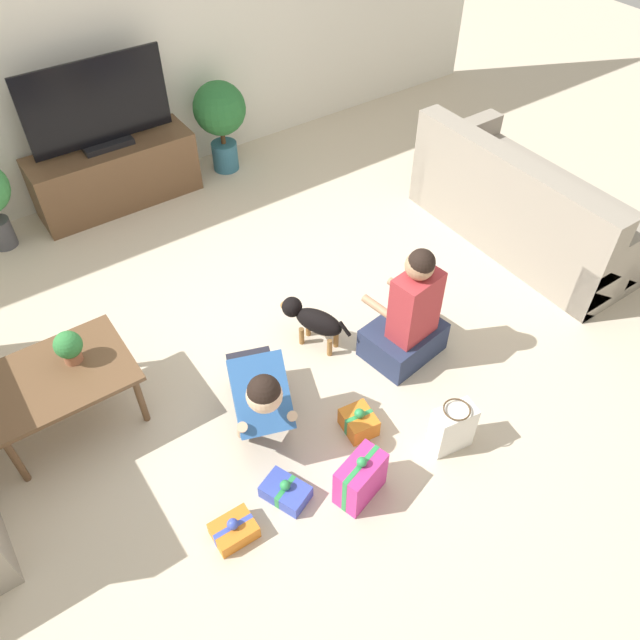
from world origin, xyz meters
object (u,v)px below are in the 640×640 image
tv (98,109)px  gift_box_a (359,422)px  coffee_table (57,380)px  gift_box_b (360,478)px  gift_box_c (286,491)px  tv_console (116,175)px  gift_box_d (234,530)px  sofa_right (527,208)px  tabletop_plant (69,346)px  potted_plant_back_right (220,115)px  gift_bag_a (452,428)px  person_sitting (409,319)px  dog (312,319)px  person_kneeling (259,393)px

tv → gift_box_a: bearing=-85.3°
coffee_table → gift_box_b: (1.20, -1.47, -0.24)m
gift_box_a → gift_box_b: gift_box_b is taller
gift_box_a → gift_box_c: gift_box_a is taller
tv_console → gift_box_d: size_ratio=5.98×
sofa_right → tabletop_plant: 3.70m
potted_plant_back_right → gift_box_d: (-1.80, -3.38, -0.51)m
sofa_right → gift_bag_a: (-1.95, -1.20, -0.14)m
gift_box_d → tv_console: bearing=78.0°
gift_box_b → person_sitting: bearing=36.8°
sofa_right → dog: (-2.16, 0.00, -0.08)m
gift_box_b → dog: bearing=68.7°
tv → person_sitting: bearing=-72.4°
coffee_table → tabletop_plant: tabletop_plant is taller
person_sitting → gift_box_d: bearing=8.7°
sofa_right → person_sitting: bearing=105.2°
gift_box_b → gift_box_c: (-0.37, 0.22, -0.10)m
tv → gift_box_a: tv is taller
gift_box_c → gift_box_b: bearing=-31.3°
potted_plant_back_right → gift_bag_a: 3.66m
tv → gift_bag_a: tv is taller
tv_console → tabletop_plant: tabletop_plant is taller
gift_box_b → gift_bag_a: gift_bag_a is taller
person_kneeling → person_sitting: 1.15m
tv_console → tv: 0.62m
coffee_table → person_sitting: (2.13, -0.77, -0.06)m
gift_bag_a → tv_console: bearing=100.2°
gift_bag_a → tv: bearing=100.2°
coffee_table → gift_box_b: 1.91m
gift_box_a → tabletop_plant: (-1.33, 1.15, 0.50)m
coffee_table → tv_console: bearing=60.9°
tabletop_plant → gift_box_c: bearing=-61.8°
gift_box_a → sofa_right: bearing=18.6°
gift_box_a → tabletop_plant: bearing=139.0°
gift_box_d → gift_bag_a: 1.42m
potted_plant_back_right → person_kneeling: bearing=-114.4°
gift_box_c → dog: bearing=48.6°
person_sitting → sofa_right: bearing=-173.1°
tv → gift_box_c: size_ratio=3.83×
person_kneeling → gift_box_c: size_ratio=2.52×
tv → potted_plant_back_right: tv is taller
gift_bag_a → coffee_table: bearing=140.8°
sofa_right → tv_console: (-2.61, 2.47, -0.03)m
gift_bag_a → tabletop_plant: size_ratio=1.63×
dog → gift_box_a: size_ratio=2.15×
person_sitting → gift_box_b: person_sitting is taller
potted_plant_back_right → person_sitting: size_ratio=0.92×
tv_console → potted_plant_back_right: size_ratio=1.64×
person_kneeling → gift_box_c: bearing=-86.4°
person_sitting → gift_box_c: 1.41m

